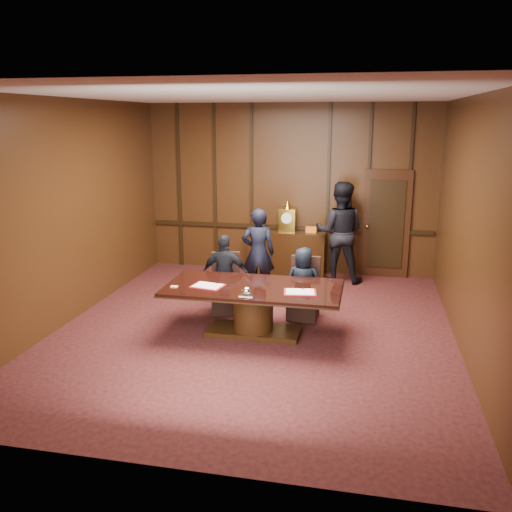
{
  "coord_description": "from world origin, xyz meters",
  "views": [
    {
      "loc": [
        1.64,
        -7.67,
        3.18
      ],
      "look_at": [
        -0.09,
        0.53,
        1.05
      ],
      "focal_mm": 38.0,
      "sensor_mm": 36.0,
      "label": 1
    }
  ],
  "objects_px": {
    "signatory_left": "(225,275)",
    "conference_table": "(253,302)",
    "signatory_right": "(303,284)",
    "witness_right": "(340,232)",
    "sideboard": "(287,251)",
    "witness_left": "(258,253)"
  },
  "relations": [
    {
      "from": "signatory_left",
      "to": "conference_table",
      "type": "bearing_deg",
      "value": 124.23
    },
    {
      "from": "conference_table",
      "to": "signatory_right",
      "type": "relative_size",
      "value": 2.19
    },
    {
      "from": "conference_table",
      "to": "witness_right",
      "type": "bearing_deg",
      "value": 70.55
    },
    {
      "from": "signatory_right",
      "to": "witness_right",
      "type": "distance_m",
      "value": 2.35
    },
    {
      "from": "signatory_left",
      "to": "witness_right",
      "type": "relative_size",
      "value": 0.67
    },
    {
      "from": "sideboard",
      "to": "conference_table",
      "type": "height_order",
      "value": "sideboard"
    },
    {
      "from": "signatory_left",
      "to": "witness_left",
      "type": "bearing_deg",
      "value": -114.57
    },
    {
      "from": "conference_table",
      "to": "signatory_right",
      "type": "height_order",
      "value": "signatory_right"
    },
    {
      "from": "signatory_right",
      "to": "witness_left",
      "type": "height_order",
      "value": "witness_left"
    },
    {
      "from": "signatory_left",
      "to": "witness_left",
      "type": "relative_size",
      "value": 0.82
    },
    {
      "from": "conference_table",
      "to": "witness_left",
      "type": "relative_size",
      "value": 1.6
    },
    {
      "from": "signatory_left",
      "to": "signatory_right",
      "type": "relative_size",
      "value": 1.12
    },
    {
      "from": "signatory_left",
      "to": "witness_right",
      "type": "xyz_separation_m",
      "value": [
        1.74,
        2.28,
        0.33
      ]
    },
    {
      "from": "sideboard",
      "to": "witness_left",
      "type": "distance_m",
      "value": 1.67
    },
    {
      "from": "sideboard",
      "to": "signatory_left",
      "type": "height_order",
      "value": "sideboard"
    },
    {
      "from": "signatory_right",
      "to": "sideboard",
      "type": "bearing_deg",
      "value": -72.46
    },
    {
      "from": "conference_table",
      "to": "witness_left",
      "type": "bearing_deg",
      "value": 99.36
    },
    {
      "from": "sideboard",
      "to": "signatory_right",
      "type": "height_order",
      "value": "sideboard"
    },
    {
      "from": "signatory_left",
      "to": "witness_left",
      "type": "xyz_separation_m",
      "value": [
        0.35,
        0.99,
        0.15
      ]
    },
    {
      "from": "conference_table",
      "to": "signatory_left",
      "type": "xyz_separation_m",
      "value": [
        -0.65,
        0.8,
        0.16
      ]
    },
    {
      "from": "sideboard",
      "to": "witness_right",
      "type": "bearing_deg",
      "value": -16.65
    },
    {
      "from": "sideboard",
      "to": "conference_table",
      "type": "bearing_deg",
      "value": -89.78
    }
  ]
}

